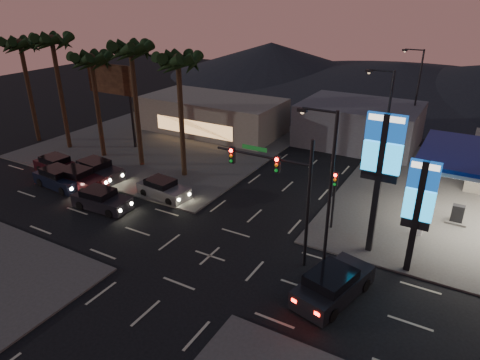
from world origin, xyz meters
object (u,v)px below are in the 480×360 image
Objects in this scene: traffic_signal_mast at (281,181)px; car_lane_a_rear at (60,178)px; pylon_sign_tall at (382,158)px; suv_station at (333,285)px; car_lane_b_front at (163,189)px; car_lane_a_front at (102,200)px; car_lane_a_mid at (78,179)px; pylon_sign_short at (419,201)px; car_lane_b_mid at (97,170)px; car_lane_b_rear at (57,165)px.

traffic_signal_mast reaches higher than car_lane_a_rear.
suv_station is at bearing -95.99° from pylon_sign_tall.
car_lane_b_front is (-11.66, 3.22, -4.55)m from traffic_signal_mast.
car_lane_a_front is at bearing -177.33° from traffic_signal_mast.
car_lane_a_mid is 7.70m from car_lane_b_front.
pylon_sign_tall is 1.29× the size of pylon_sign_short.
car_lane_b_mid is (-0.01, 2.09, 0.02)m from car_lane_a_mid.
car_lane_b_mid reaches higher than car_lane_a_mid.
suv_station is at bearing -7.67° from car_lane_a_mid.
car_lane_b_mid is (-26.33, 0.72, -3.89)m from pylon_sign_short.
pylon_sign_tall is 3.20m from pylon_sign_short.
car_lane_b_mid reaches higher than car_lane_a_front.
suv_station is at bearing -8.98° from car_lane_b_rear.
car_lane_b_front is 16.66m from suv_station.
pylon_sign_tall is at bearing 36.52° from traffic_signal_mast.
car_lane_b_front is at bearing 177.87° from pylon_sign_short.
traffic_signal_mast is 1.57× the size of car_lane_a_rear.
car_lane_a_rear reaches higher than car_lane_b_rear.
car_lane_b_mid is at bearing 170.38° from traffic_signal_mast.
car_lane_b_rear is at bearing -167.71° from car_lane_b_mid.
car_lane_b_rear is (-8.74, 3.02, 0.01)m from car_lane_a_front.
traffic_signal_mast reaches higher than car_lane_b_mid.
pylon_sign_short is at bearing 2.96° from car_lane_a_mid.
car_lane_b_rear is 27.70m from suv_station.
pylon_sign_tall is at bearing 1.03° from car_lane_b_front.
pylon_sign_tall reaches higher than car_lane_a_front.
car_lane_b_rear is (-4.10, -0.89, -0.05)m from car_lane_b_mid.
car_lane_a_mid is (-23.82, -2.36, -5.64)m from pylon_sign_tall.
suv_station is (23.25, -5.22, 0.03)m from car_lane_b_mid.
traffic_signal_mast is 23.74m from car_lane_b_rear.
suv_station reaches higher than car_lane_a_rear.
car_lane_b_mid is (-23.83, -0.28, -5.62)m from pylon_sign_tall.
car_lane_b_mid is at bearing 179.86° from car_lane_b_front.
car_lane_a_rear is at bearing 174.39° from suv_station.
car_lane_b_front is (8.84, 2.78, -0.07)m from car_lane_a_rear.
car_lane_a_mid is at bearing -16.18° from car_lane_b_rear.
car_lane_a_front is 0.87× the size of suv_station.
pylon_sign_tall is 1.63× the size of suv_station.
suv_station is at bearing -4.02° from car_lane_a_front.
car_lane_a_front is 6.06m from car_lane_b_mid.
pylon_sign_tall reaches higher than car_lane_b_rear.
pylon_sign_short is 26.63m from car_lane_b_mid.
pylon_sign_short is at bearing 4.27° from car_lane_a_rear.
pylon_sign_tall is 1.94× the size of car_lane_b_front.
car_lane_b_front is (2.79, 3.89, -0.03)m from car_lane_a_front.
traffic_signal_mast is (-4.74, -3.51, -1.17)m from pylon_sign_tall.
car_lane_b_rear is at bearing 163.82° from car_lane_a_mid.
pylon_sign_short is 1.44× the size of car_lane_b_rear.
car_lane_a_mid reaches higher than car_lane_a_rear.
traffic_signal_mast reaches higher than suv_station.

